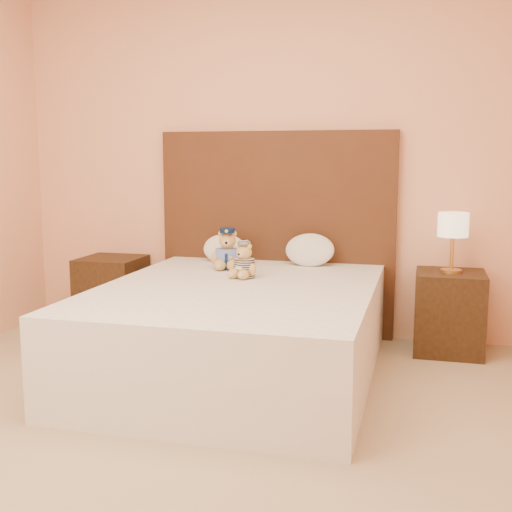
{
  "coord_description": "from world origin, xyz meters",
  "views": [
    {
      "loc": [
        1.07,
        -2.41,
        1.31
      ],
      "look_at": [
        0.05,
        1.45,
        0.69
      ],
      "focal_mm": 45.0,
      "sensor_mm": 36.0,
      "label": 1
    }
  ],
  "objects_px": {
    "nightstand_right": "(449,312)",
    "pillow_right": "(310,248)",
    "nightstand_left": "(112,293)",
    "teddy_police": "(227,249)",
    "teddy_prisoner": "(244,260)",
    "lamp": "(453,228)",
    "bed": "(238,330)",
    "pillow_left": "(224,247)"
  },
  "relations": [
    {
      "from": "nightstand_right",
      "to": "pillow_right",
      "type": "height_order",
      "value": "pillow_right"
    },
    {
      "from": "nightstand_left",
      "to": "teddy_police",
      "type": "distance_m",
      "value": 1.12
    },
    {
      "from": "teddy_police",
      "to": "teddy_prisoner",
      "type": "relative_size",
      "value": 1.23
    },
    {
      "from": "nightstand_left",
      "to": "pillow_right",
      "type": "distance_m",
      "value": 1.59
    },
    {
      "from": "lamp",
      "to": "teddy_prisoner",
      "type": "bearing_deg",
      "value": -157.34
    },
    {
      "from": "nightstand_right",
      "to": "pillow_right",
      "type": "relative_size",
      "value": 1.58
    },
    {
      "from": "nightstand_left",
      "to": "teddy_prisoner",
      "type": "relative_size",
      "value": 2.44
    },
    {
      "from": "teddy_prisoner",
      "to": "pillow_right",
      "type": "bearing_deg",
      "value": 77.39
    },
    {
      "from": "lamp",
      "to": "pillow_right",
      "type": "bearing_deg",
      "value": 178.21
    },
    {
      "from": "bed",
      "to": "teddy_police",
      "type": "height_order",
      "value": "teddy_police"
    },
    {
      "from": "pillow_right",
      "to": "nightstand_right",
      "type": "bearing_deg",
      "value": -1.79
    },
    {
      "from": "lamp",
      "to": "pillow_right",
      "type": "relative_size",
      "value": 1.15
    },
    {
      "from": "nightstand_left",
      "to": "teddy_prisoner",
      "type": "distance_m",
      "value": 1.38
    },
    {
      "from": "nightstand_left",
      "to": "lamp",
      "type": "relative_size",
      "value": 1.38
    },
    {
      "from": "pillow_right",
      "to": "bed",
      "type": "bearing_deg",
      "value": -109.1
    },
    {
      "from": "bed",
      "to": "nightstand_left",
      "type": "xyz_separation_m",
      "value": [
        -1.25,
        0.8,
        -0.0
      ]
    },
    {
      "from": "bed",
      "to": "lamp",
      "type": "bearing_deg",
      "value": 32.62
    },
    {
      "from": "bed",
      "to": "pillow_left",
      "type": "bearing_deg",
      "value": 112.87
    },
    {
      "from": "pillow_right",
      "to": "teddy_police",
      "type": "bearing_deg",
      "value": -151.81
    },
    {
      "from": "bed",
      "to": "teddy_police",
      "type": "bearing_deg",
      "value": 113.13
    },
    {
      "from": "bed",
      "to": "pillow_left",
      "type": "xyz_separation_m",
      "value": [
        -0.35,
        0.83,
        0.39
      ]
    },
    {
      "from": "lamp",
      "to": "pillow_left",
      "type": "xyz_separation_m",
      "value": [
        -1.6,
        0.03,
        -0.19
      ]
    },
    {
      "from": "bed",
      "to": "teddy_police",
      "type": "relative_size",
      "value": 7.17
    },
    {
      "from": "teddy_police",
      "to": "pillow_right",
      "type": "relative_size",
      "value": 0.8
    },
    {
      "from": "nightstand_right",
      "to": "teddy_police",
      "type": "distance_m",
      "value": 1.56
    },
    {
      "from": "teddy_police",
      "to": "pillow_left",
      "type": "bearing_deg",
      "value": 101.59
    },
    {
      "from": "teddy_police",
      "to": "pillow_left",
      "type": "xyz_separation_m",
      "value": [
        -0.12,
        0.28,
        -0.03
      ]
    },
    {
      "from": "teddy_police",
      "to": "pillow_right",
      "type": "xyz_separation_m",
      "value": [
        0.52,
        0.28,
        -0.02
      ]
    },
    {
      "from": "teddy_police",
      "to": "nightstand_right",
      "type": "bearing_deg",
      "value": -1.22
    },
    {
      "from": "bed",
      "to": "teddy_police",
      "type": "distance_m",
      "value": 0.73
    },
    {
      "from": "teddy_police",
      "to": "lamp",
      "type": "bearing_deg",
      "value": -1.22
    },
    {
      "from": "bed",
      "to": "pillow_left",
      "type": "distance_m",
      "value": 0.98
    },
    {
      "from": "nightstand_left",
      "to": "pillow_left",
      "type": "distance_m",
      "value": 0.98
    },
    {
      "from": "teddy_prisoner",
      "to": "pillow_right",
      "type": "distance_m",
      "value": 0.65
    },
    {
      "from": "teddy_police",
      "to": "pillow_left",
      "type": "relative_size",
      "value": 0.89
    },
    {
      "from": "nightstand_right",
      "to": "lamp",
      "type": "distance_m",
      "value": 0.57
    },
    {
      "from": "nightstand_right",
      "to": "pillow_left",
      "type": "distance_m",
      "value": 1.65
    },
    {
      "from": "nightstand_left",
      "to": "teddy_prisoner",
      "type": "height_order",
      "value": "teddy_prisoner"
    },
    {
      "from": "nightstand_left",
      "to": "pillow_left",
      "type": "relative_size",
      "value": 1.76
    },
    {
      "from": "lamp",
      "to": "pillow_left",
      "type": "height_order",
      "value": "lamp"
    },
    {
      "from": "nightstand_right",
      "to": "lamp",
      "type": "relative_size",
      "value": 1.38
    },
    {
      "from": "nightstand_left",
      "to": "pillow_right",
      "type": "bearing_deg",
      "value": 1.12
    }
  ]
}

